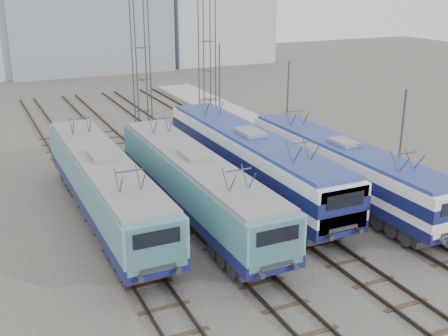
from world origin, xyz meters
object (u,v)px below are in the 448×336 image
mast_rear (220,82)px  locomotive_far_right (344,166)px  catenary_tower_west (141,59)px  catenary_tower_east (207,52)px  locomotive_far_left (105,184)px  locomotive_center_right (251,158)px  mast_mid (287,108)px  mast_front (400,152)px  locomotive_center_left (196,183)px

mast_rear → locomotive_far_right: bearing=-94.9°
catenary_tower_west → catenary_tower_east: same height
locomotive_far_left → locomotive_center_right: bearing=1.8°
locomotive_center_right → mast_mid: size_ratio=2.69×
locomotive_far_right → mast_front: size_ratio=2.45×
mast_mid → mast_rear: 12.00m
locomotive_center_right → mast_rear: bearing=70.9°
locomotive_center_right → mast_front: mast_front is taller
locomotive_center_left → mast_front: 11.46m
locomotive_far_right → catenary_tower_east: catenary_tower_east is taller
locomotive_far_left → catenary_tower_west: size_ratio=1.50×
catenary_tower_east → mast_mid: size_ratio=1.71×
locomotive_far_left → catenary_tower_east: 21.73m
catenary_tower_east → mast_mid: catenary_tower_east is taller
locomotive_center_right → mast_rear: mast_rear is taller
locomotive_center_right → mast_mid: 9.07m
catenary_tower_east → mast_mid: bearing=-78.1°
locomotive_far_right → mast_mid: bearing=79.0°
catenary_tower_west → mast_rear: (8.60, 4.00, -3.14)m
mast_front → locomotive_far_right: bearing=126.8°
catenary_tower_west → mast_rear: size_ratio=1.71×
locomotive_center_right → mast_rear: 19.47m
catenary_tower_west → mast_front: (8.60, -20.00, -3.14)m
locomotive_far_left → catenary_tower_east: catenary_tower_east is taller
locomotive_far_left → locomotive_center_right: (9.00, 0.28, 0.16)m
mast_front → mast_mid: size_ratio=1.00×
locomotive_far_left → mast_rear: 24.19m
locomotive_far_right → catenary_tower_west: (-6.75, 17.52, 4.45)m
locomotive_far_right → catenary_tower_east: size_ratio=1.43×
mast_rear → catenary_tower_west: bearing=-155.1°
locomotive_center_left → mast_rear: bearing=62.1°
mast_mid → locomotive_far_left: bearing=-156.6°
mast_rear → locomotive_center_right: bearing=-109.1°
locomotive_center_left → mast_front: (10.85, -3.47, 1.28)m
catenary_tower_west → locomotive_far_left: bearing=-114.7°
locomotive_center_left → mast_mid: size_ratio=2.54×
locomotive_far_right → catenary_tower_west: catenary_tower_west is taller
locomotive_far_left → mast_rear: (15.35, 18.65, 1.26)m
mast_front → mast_rear: 24.00m
catenary_tower_west → mast_front: 22.00m
locomotive_far_left → mast_mid: mast_mid is taller
locomotive_far_left → locomotive_far_right: bearing=-12.0°
locomotive_center_left → mast_front: mast_front is taller
locomotive_far_left → mast_mid: (15.35, 6.65, 1.26)m
locomotive_far_right → mast_mid: mast_mid is taller
locomotive_far_right → mast_rear: mast_rear is taller
catenary_tower_west → mast_front: catenary_tower_west is taller
locomotive_center_right → mast_front: size_ratio=2.69×
catenary_tower_west → catenary_tower_east: size_ratio=1.00×
locomotive_center_right → catenary_tower_east: bearing=75.5°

